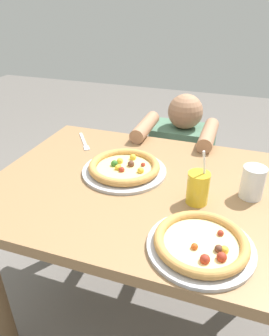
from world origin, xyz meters
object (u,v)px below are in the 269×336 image
object	(u,v)px
drink_cup_colored	(198,188)
diner_seated	(180,173)
pizza_far	(124,168)
water_cup_clear	(253,182)
pizza_near	(201,244)
fork	(84,142)

from	to	relation	value
drink_cup_colored	diner_seated	size ratio (longest dim) A/B	0.22
pizza_far	diner_seated	bearing A→B (deg)	79.51
pizza_far	water_cup_clear	world-z (taller)	water_cup_clear
pizza_near	pizza_far	bearing A→B (deg)	136.84
pizza_far	pizza_near	bearing A→B (deg)	-43.16
pizza_near	diner_seated	bearing A→B (deg)	103.82
water_cup_clear	diner_seated	size ratio (longest dim) A/B	0.13
water_cup_clear	fork	xyz separation A→B (m)	(-0.75, 0.22, -0.06)
fork	water_cup_clear	bearing A→B (deg)	-16.01
diner_seated	drink_cup_colored	bearing A→B (deg)	-75.71
diner_seated	water_cup_clear	bearing A→B (deg)	-60.76
pizza_far	fork	bearing A→B (deg)	144.25
water_cup_clear	diner_seated	world-z (taller)	diner_seated
pizza_near	pizza_far	xyz separation A→B (m)	(-0.35, 0.33, 0.00)
drink_cup_colored	water_cup_clear	xyz separation A→B (m)	(0.17, 0.09, 0.00)
pizza_far	water_cup_clear	bearing A→B (deg)	-1.77
drink_cup_colored	fork	size ratio (longest dim) A/B	1.13
pizza_near	drink_cup_colored	world-z (taller)	drink_cup_colored
fork	drink_cup_colored	bearing A→B (deg)	-28.05
pizza_far	water_cup_clear	distance (m)	0.47
water_cup_clear	drink_cup_colored	bearing A→B (deg)	-151.15
water_cup_clear	diner_seated	xyz separation A→B (m)	(-0.36, 0.64, -0.38)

